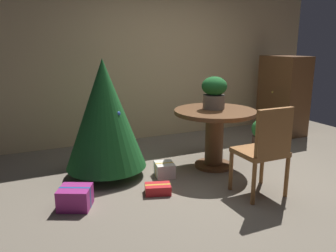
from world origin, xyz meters
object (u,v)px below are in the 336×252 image
Objects in this scene: round_dining_table at (215,127)px; wooden_chair_near at (265,147)px; gift_box_purple at (75,198)px; flower_vase at (214,92)px; gift_box_red at (158,189)px; gift_box_cream at (165,170)px; wooden_cabinet at (283,95)px; holiday_tree at (104,114)px; potted_plant at (261,133)px.

round_dining_table is 1.07× the size of wooden_chair_near.
round_dining_table reaches higher than gift_box_purple.
wooden_chair_near is 2.47× the size of gift_box_purple.
flower_vase reaches higher than gift_box_red.
wooden_cabinet is at bearing 19.86° from gift_box_cream.
gift_box_red is (0.36, -0.73, -0.72)m from holiday_tree.
potted_plant is at bearing 18.07° from flower_vase.
holiday_tree is (-1.35, 0.29, 0.23)m from round_dining_table.
gift_box_purple is at bearing -165.80° from flower_vase.
wooden_chair_near is 1.26m from gift_box_cream.
holiday_tree reaches higher than round_dining_table.
round_dining_table is at bearing 2.62° from gift_box_cream.
gift_box_purple is (-1.85, -0.40, -0.43)m from round_dining_table.
wooden_cabinet reaches higher than gift_box_cream.
potted_plant is (1.13, 0.43, -0.31)m from round_dining_table.
gift_box_red is (-0.98, -0.45, -0.49)m from round_dining_table.
holiday_tree reaches higher than wooden_cabinet.
gift_box_cream is 2.97m from wooden_cabinet.
gift_box_purple is 4.13m from wooden_cabinet.
gift_box_cream is (0.63, -0.32, -0.68)m from holiday_tree.
gift_box_cream reaches higher than gift_box_red.
gift_box_purple is (-0.86, 0.05, 0.05)m from gift_box_red.
holiday_tree reaches higher than gift_box_cream.
round_dining_table is 0.76× the size of wooden_cabinet.
potted_plant is (1.85, 0.47, 0.14)m from gift_box_cream.
round_dining_table is 0.85m from gift_box_cream.
wooden_chair_near is at bearing -136.42° from wooden_cabinet.
flower_vase is at bearing 72.87° from round_dining_table.
flower_vase is 0.30× the size of wooden_cabinet.
gift_box_red is at bearing -157.37° from potted_plant.
flower_vase reaches higher than gift_box_purple.
potted_plant is at bearing 21.05° from round_dining_table.
flower_vase reaches higher than gift_box_cream.
gift_box_cream is 0.49m from gift_box_red.
round_dining_table is 1.25m from potted_plant.
gift_box_purple is (-1.85, 0.56, -0.44)m from wooden_chair_near.
holiday_tree is at bearing 53.98° from gift_box_purple.
wooden_cabinet is 3.13× the size of potted_plant.
potted_plant is at bearing 22.63° from gift_box_red.
holiday_tree reaches higher than gift_box_purple.
wooden_chair_near is (0.00, -0.96, 0.01)m from round_dining_table.
flower_vase is 0.43× the size of wooden_chair_near.
gift_box_cream is 1.19m from gift_box_purple.
holiday_tree is at bearing -168.77° from wooden_cabinet.
potted_plant is at bearing -149.59° from wooden_cabinet.
potted_plant is at bearing 14.20° from gift_box_cream.
gift_box_purple is at bearing 176.93° from gift_box_red.
potted_plant reaches higher than gift_box_cream.
wooden_cabinet is at bearing 23.86° from flower_vase.
gift_box_purple is at bearing -126.02° from holiday_tree.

